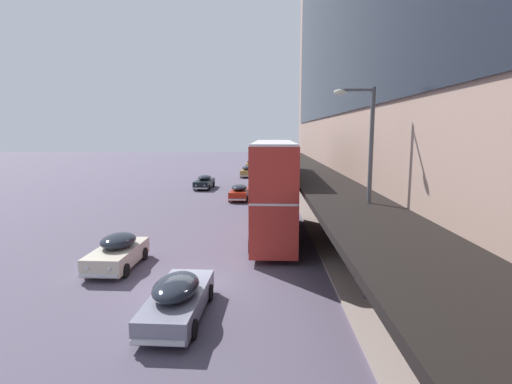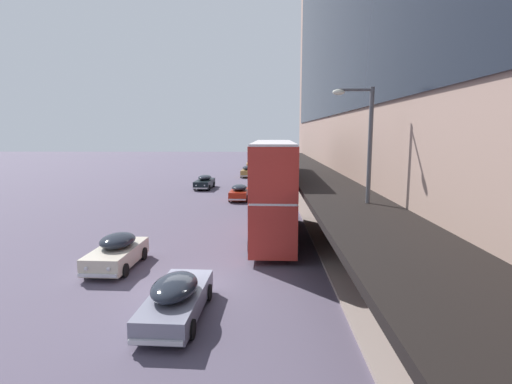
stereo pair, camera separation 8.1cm
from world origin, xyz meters
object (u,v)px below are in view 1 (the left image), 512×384
transit_bus_kerbside_front (274,187)px  sedan_far_back (204,182)px  sedan_second_mid (248,171)px  sedan_trailing_mid (118,251)px  sedan_trailing_near (239,192)px  pedestrian_at_kerb (331,221)px  sedan_oncoming_front (178,297)px  street_lamp (366,181)px  sedan_lead_near (251,165)px

transit_bus_kerbside_front → sedan_far_back: bearing=108.9°
sedan_second_mid → sedan_trailing_mid: bearing=-96.8°
sedan_trailing_near → pedestrian_at_kerb: 15.99m
sedan_oncoming_front → sedan_trailing_near: bearing=88.4°
sedan_second_mid → street_lamp: street_lamp is taller
sedan_second_mid → sedan_trailing_near: 20.27m
sedan_trailing_mid → sedan_oncoming_front: sedan_trailing_mid is taller
sedan_trailing_mid → street_lamp: (10.79, -3.79, 3.91)m
sedan_trailing_mid → street_lamp: bearing=-19.4°
sedan_trailing_mid → pedestrian_at_kerb: pedestrian_at_kerb is taller
sedan_lead_near → sedan_trailing_mid: sedan_trailing_mid is taller
sedan_lead_near → sedan_oncoming_front: sedan_lead_near is taller
transit_bus_kerbside_front → street_lamp: size_ratio=1.44×
sedan_trailing_near → sedan_oncoming_front: 25.06m
transit_bus_kerbside_front → sedan_oncoming_front: transit_bus_kerbside_front is taller
transit_bus_kerbside_front → sedan_lead_near: (-2.77, 47.70, -2.43)m
sedan_trailing_near → street_lamp: (6.06, -23.56, 3.95)m
sedan_second_mid → street_lamp: size_ratio=0.60×
sedan_lead_near → street_lamp: size_ratio=0.61×
sedan_far_back → sedan_trailing_mid: (-0.18, -27.58, 0.01)m
sedan_far_back → street_lamp: bearing=-71.3°
transit_bus_kerbside_front → pedestrian_at_kerb: (3.49, -0.56, -2.02)m
sedan_trailing_near → sedan_oncoming_front: size_ratio=0.93×
sedan_trailing_mid → sedan_far_back: bearing=89.6°
street_lamp → sedan_second_mid: bearing=97.8°
transit_bus_kerbside_front → sedan_trailing_near: (-2.93, 14.07, -2.45)m
sedan_trailing_mid → sedan_trailing_near: (4.73, 19.77, -0.04)m
transit_bus_kerbside_front → sedan_oncoming_front: 11.82m
sedan_oncoming_front → sedan_lead_near: bearing=89.2°
sedan_far_back → sedan_lead_near: 26.24m
sedan_trailing_near → sedan_trailing_mid: bearing=-103.5°
transit_bus_kerbside_front → sedan_lead_near: transit_bus_kerbside_front is taller
sedan_lead_near → sedan_second_mid: bearing=-90.5°
transit_bus_kerbside_front → street_lamp: (3.13, -9.48, 1.50)m
sedan_second_mid → sedan_oncoming_front: 45.33m
sedan_trailing_near → pedestrian_at_kerb: bearing=-66.3°
street_lamp → pedestrian_at_kerb: bearing=87.7°
sedan_trailing_near → pedestrian_at_kerb: size_ratio=2.50×
sedan_second_mid → sedan_lead_near: bearing=89.5°
sedan_trailing_mid → pedestrian_at_kerb: bearing=24.7°
sedan_second_mid → sedan_oncoming_front: bearing=-90.9°
sedan_lead_near → sedan_trailing_near: bearing=-90.3°
transit_bus_kerbside_front → sedan_trailing_mid: size_ratio=2.61×
sedan_lead_near → pedestrian_at_kerb: (6.26, -48.26, 0.41)m
sedan_far_back → pedestrian_at_kerb: bearing=-63.9°
sedan_second_mid → sedan_oncoming_front: sedan_second_mid is taller
sedan_trailing_near → sedan_oncoming_front: sedan_oncoming_front is taller
pedestrian_at_kerb → street_lamp: bearing=-92.3°
sedan_far_back → street_lamp: (10.61, -31.37, 3.92)m
sedan_far_back → pedestrian_at_kerb: 24.99m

